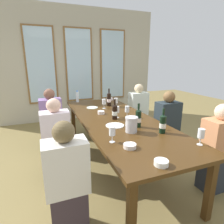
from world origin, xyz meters
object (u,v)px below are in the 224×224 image
Objects in this scene: dining_table at (117,122)px; wine_glass_1 at (127,110)px; wine_glass_5 at (104,102)px; seated_person_0 at (52,121)px; tasting_bowl_0 at (130,146)px; seated_person_5 at (167,126)px; wine_glass_0 at (116,101)px; seated_person_3 at (217,151)px; wine_bottle_3 at (115,112)px; water_bottle at (77,97)px; seated_person_4 at (56,140)px; wine_bottle_1 at (109,99)px; tasting_bowl_3 at (161,163)px; white_plate_1 at (92,108)px; wine_bottle_2 at (138,118)px; wine_glass_2 at (201,134)px; seated_person_2 at (67,183)px; white_plate_0 at (115,126)px; tasting_bowl_2 at (110,99)px; wine_glass_4 at (112,131)px; metal_pitcher at (131,124)px; wine_glass_3 at (117,110)px; wine_bottle_0 at (163,124)px; seated_person_1 at (138,111)px; tasting_bowl_1 at (101,112)px.

wine_glass_1 is at bearing 6.26° from dining_table.
wine_glass_5 is 1.01m from seated_person_0.
seated_person_5 is (1.15, 0.91, -0.23)m from tasting_bowl_0.
seated_person_3 is at bearing -69.13° from wine_glass_0.
seated_person_5 is at bearing -1.82° from wine_bottle_3.
seated_person_5 reaches higher than water_bottle.
water_bottle is at bearing 67.14° from seated_person_4.
dining_table is 0.25m from wine_glass_1.
wine_bottle_1 is at bearing 76.30° from tasting_bowl_0.
tasting_bowl_3 is 1.12m from seated_person_3.
white_plate_1 is at bearing 120.70° from seated_person_3.
seated_person_4 is at bearing 155.69° from wine_bottle_2.
wine_glass_1 and wine_glass_2 have the same top height.
tasting_bowl_3 reaches higher than white_plate_1.
wine_glass_0 is 0.16× the size of seated_person_2.
white_plate_1 is at bearing 91.06° from white_plate_0.
wine_glass_5 is (-0.36, -0.66, 0.09)m from tasting_bowl_2.
wine_glass_2 and wine_glass_5 have the same top height.
wine_glass_4 is at bearing -150.48° from seated_person_5.
metal_pitcher is at bearing -103.81° from wine_glass_0.
white_plate_0 is at bearing 43.29° from seated_person_2.
wine_glass_1 is 0.15m from wine_glass_3.
wine_glass_2 is 0.16× the size of seated_person_4.
water_bottle is at bearing 76.42° from seated_person_2.
wine_bottle_3 is 0.91m from seated_person_4.
wine_glass_0 is at bearing 132.46° from seated_person_5.
seated_person_0 is at bearing 125.49° from wine_bottle_0.
wine_bottle_2 is at bearing -28.86° from white_plate_0.
wine_glass_5 is at bearing -64.70° from water_bottle.
seated_person_2 is at bearing -131.34° from wine_glass_3.
wine_glass_0 reaches higher than dining_table.
wine_bottle_2 is 0.28× the size of seated_person_4.
seated_person_1 is (0.89, 0.96, -0.16)m from dining_table.
seated_person_4 reaches higher than white_plate_1.
dining_table is 0.91m from seated_person_5.
metal_pitcher is at bearing 81.85° from tasting_bowl_3.
tasting_bowl_1 is 1.11m from wine_glass_4.
wine_glass_2 is 0.56m from seated_person_3.
wine_glass_5 is 0.98m from seated_person_1.
wine_glass_5 is at bearing -134.39° from wine_bottle_1.
tasting_bowl_3 is 1.40m from wine_glass_3.
wine_glass_5 is (0.27, 1.60, 0.10)m from tasting_bowl_0.
tasting_bowl_1 is (0.03, -0.44, 0.02)m from white_plate_1.
wine_glass_2 is (0.17, -0.42, 0.00)m from wine_bottle_0.
tasting_bowl_1 is 0.65× the size of wine_glass_3.
wine_bottle_0 is at bearing -73.03° from white_plate_1.
white_plate_0 is 0.22× the size of seated_person_2.
tasting_bowl_2 is at bearing 79.35° from wine_glass_0.
water_bottle reaches higher than white_plate_1.
seated_person_3 is (1.78, -0.03, 0.00)m from seated_person_2.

